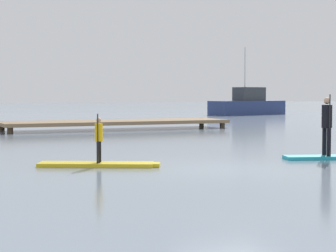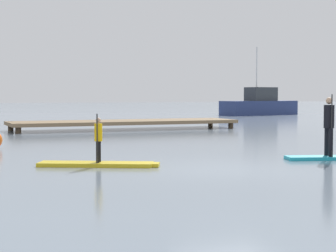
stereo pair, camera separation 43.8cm
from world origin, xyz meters
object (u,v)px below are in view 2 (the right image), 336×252
(paddleboard_near, at_px, (99,164))
(fishing_boat_green_midground, at_px, (259,105))
(paddler_child_solo, at_px, (98,137))
(paddler_adult, at_px, (329,122))

(paddleboard_near, distance_m, fishing_boat_green_midground, 40.62)
(paddler_child_solo, bearing_deg, fishing_boat_green_midground, 52.88)
(paddler_child_solo, distance_m, paddler_adult, 6.62)
(paddler_child_solo, xyz_separation_m, paddler_adult, (6.54, -0.99, 0.31))
(paddler_adult, bearing_deg, paddleboard_near, 171.32)
(paddleboard_near, bearing_deg, fishing_boat_green_midground, 52.87)
(paddler_adult, relative_size, fishing_boat_green_midground, 0.22)
(paddler_adult, bearing_deg, fishing_boat_green_midground, 61.70)
(paddleboard_near, bearing_deg, paddler_child_solo, -116.85)
(fishing_boat_green_midground, bearing_deg, paddler_child_solo, -127.12)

